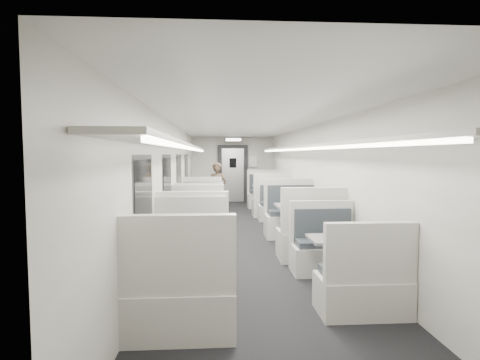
{
  "coord_description": "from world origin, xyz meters",
  "views": [
    {
      "loc": [
        -0.62,
        -7.78,
        1.78
      ],
      "look_at": [
        -0.01,
        1.64,
        1.12
      ],
      "focal_mm": 28.0,
      "sensor_mm": 36.0,
      "label": 1
    }
  ],
  "objects": [
    {
      "name": "window_d",
      "position": [
        -1.49,
        -3.2,
        1.35
      ],
      "size": [
        0.02,
        1.18,
        0.84
      ],
      "primitive_type": "cube",
      "color": "black",
      "rests_on": "room"
    },
    {
      "name": "booth_left_c",
      "position": [
        -1.0,
        -1.35,
        0.39
      ],
      "size": [
        1.08,
        2.18,
        1.17
      ],
      "color": "#B9B7AE",
      "rests_on": "room"
    },
    {
      "name": "window_a",
      "position": [
        -1.49,
        3.4,
        1.35
      ],
      "size": [
        0.02,
        1.18,
        0.84
      ],
      "primitive_type": "cube",
      "color": "black",
      "rests_on": "room"
    },
    {
      "name": "booth_right_b",
      "position": [
        1.0,
        1.36,
        0.35
      ],
      "size": [
        0.98,
        1.98,
        1.06
      ],
      "color": "#B9B7AE",
      "rests_on": "room"
    },
    {
      "name": "luggage_rack_left",
      "position": [
        -1.24,
        -0.3,
        1.92
      ],
      "size": [
        0.46,
        10.4,
        0.09
      ],
      "color": "#B9B7AE",
      "rests_on": "room"
    },
    {
      "name": "booth_right_c",
      "position": [
        1.0,
        -0.79,
        0.41
      ],
      "size": [
        1.14,
        2.32,
        1.24
      ],
      "color": "#B9B7AE",
      "rests_on": "room"
    },
    {
      "name": "booth_left_b",
      "position": [
        -1.0,
        1.15,
        0.39
      ],
      "size": [
        1.08,
        2.18,
        1.17
      ],
      "color": "#B9B7AE",
      "rests_on": "room"
    },
    {
      "name": "vestibule_door",
      "position": [
        0.0,
        5.93,
        1.04
      ],
      "size": [
        1.1,
        0.13,
        2.1
      ],
      "color": "black",
      "rests_on": "room"
    },
    {
      "name": "room",
      "position": [
        0.0,
        0.0,
        1.2
      ],
      "size": [
        3.24,
        12.24,
        2.64
      ],
      "color": "black",
      "rests_on": "ground"
    },
    {
      "name": "window_b",
      "position": [
        -1.49,
        1.2,
        1.35
      ],
      "size": [
        0.02,
        1.18,
        0.84
      ],
      "primitive_type": "cube",
      "color": "black",
      "rests_on": "room"
    },
    {
      "name": "wall_notice",
      "position": [
        0.75,
        5.92,
        1.5
      ],
      "size": [
        0.32,
        0.02,
        0.4
      ],
      "primitive_type": "cube",
      "color": "silver",
      "rests_on": "room"
    },
    {
      "name": "booth_right_a",
      "position": [
        1.0,
        3.62,
        0.41
      ],
      "size": [
        1.14,
        2.32,
        1.24
      ],
      "color": "#B9B7AE",
      "rests_on": "room"
    },
    {
      "name": "booth_right_d",
      "position": [
        1.0,
        -3.09,
        0.36
      ],
      "size": [
        0.98,
        1.99,
        1.06
      ],
      "color": "#B9B7AE",
      "rests_on": "room"
    },
    {
      "name": "exit_sign",
      "position": [
        0.0,
        5.44,
        2.28
      ],
      "size": [
        0.62,
        0.12,
        0.16
      ],
      "color": "black",
      "rests_on": "room"
    },
    {
      "name": "window_c",
      "position": [
        -1.49,
        -1.0,
        1.35
      ],
      "size": [
        0.02,
        1.18,
        0.84
      ],
      "primitive_type": "cube",
      "color": "black",
      "rests_on": "room"
    },
    {
      "name": "luggage_rack_right",
      "position": [
        1.24,
        -0.3,
        1.92
      ],
      "size": [
        0.46,
        10.4,
        0.09
      ],
      "color": "#B9B7AE",
      "rests_on": "room"
    },
    {
      "name": "booth_left_d",
      "position": [
        -1.0,
        -3.31,
        0.41
      ],
      "size": [
        1.13,
        2.29,
        1.23
      ],
      "color": "#B9B7AE",
      "rests_on": "room"
    },
    {
      "name": "booth_left_a",
      "position": [
        -1.0,
        3.1,
        0.35
      ],
      "size": [
        0.96,
        1.94,
        1.04
      ],
      "color": "#B9B7AE",
      "rests_on": "room"
    },
    {
      "name": "passenger",
      "position": [
        -0.59,
        2.55,
        0.77
      ],
      "size": [
        0.67,
        0.57,
        1.55
      ],
      "primitive_type": "imported",
      "rotation": [
        0.0,
        0.0,
        -0.42
      ],
      "color": "black",
      "rests_on": "room"
    }
  ]
}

